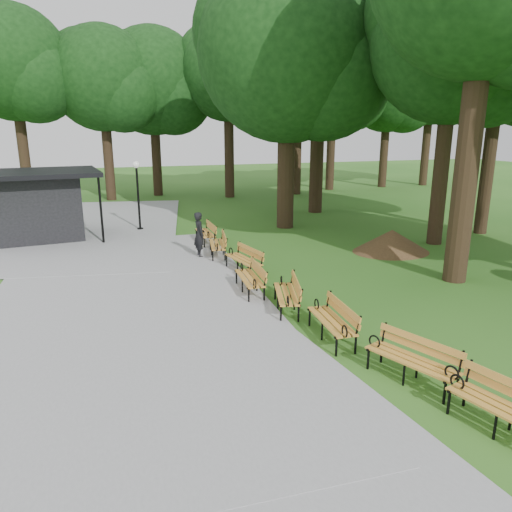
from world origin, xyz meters
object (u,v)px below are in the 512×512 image
object	(u,v)px
bench_0	(505,410)
lawn_tree_1	(454,40)
bench_5	(243,260)
person	(199,235)
bench_6	(217,245)
lawn_tree_2	(288,51)
lawn_tree_5	(502,51)
bench_3	(286,294)
lawn_tree_4	(320,68)
kiosk	(35,205)
bench_7	(205,233)
bench_4	(250,278)
bench_2	(331,321)
dirt_mound	(391,241)
bench_1	(411,361)
lamp_post	(137,181)

from	to	relation	value
bench_0	lawn_tree_1	distance (m)	15.21
bench_5	person	bearing A→B (deg)	-169.69
bench_6	lawn_tree_2	xyz separation A→B (m)	(4.38, 4.20, 7.46)
bench_6	lawn_tree_5	distance (m)	14.34
bench_5	bench_3	bearing A→B (deg)	-9.27
lawn_tree_4	kiosk	bearing A→B (deg)	-170.32
bench_5	bench_7	size ratio (longest dim) A/B	1.00
bench_3	bench_4	bearing A→B (deg)	-146.66
lawn_tree_2	lawn_tree_4	bearing A→B (deg)	46.91
bench_2	lawn_tree_4	size ratio (longest dim) A/B	0.17
dirt_mound	bench_7	world-z (taller)	bench_7
lawn_tree_2	person	bearing A→B (deg)	-140.83
bench_1	lawn_tree_5	xyz separation A→B (m)	(11.05, 10.26, 7.27)
kiosk	bench_7	bearing A→B (deg)	-30.92
lawn_tree_5	bench_1	bearing A→B (deg)	-137.12
lawn_tree_5	bench_5	bearing A→B (deg)	-168.22
kiosk	dirt_mound	distance (m)	14.85
bench_2	lawn_tree_2	distance (m)	14.68
bench_0	lamp_post	bearing A→B (deg)	177.80
lawn_tree_1	kiosk	bearing A→B (deg)	159.01
bench_2	lawn_tree_1	bearing A→B (deg)	134.57
kiosk	lamp_post	world-z (taller)	lamp_post
bench_3	lawn_tree_4	size ratio (longest dim) A/B	0.17
dirt_mound	bench_0	bearing A→B (deg)	-114.95
bench_1	lawn_tree_1	size ratio (longest dim) A/B	0.17
dirt_mound	lawn_tree_1	size ratio (longest dim) A/B	0.23
kiosk	lawn_tree_4	distance (m)	15.72
kiosk	dirt_mound	world-z (taller)	kiosk
bench_3	lawn_tree_1	xyz separation A→B (m)	(8.62, 5.04, 7.40)
bench_2	dirt_mound	bearing A→B (deg)	142.07
dirt_mound	lawn_tree_2	world-z (taller)	lawn_tree_2
lawn_tree_5	lawn_tree_2	bearing A→B (deg)	153.28
dirt_mound	bench_1	world-z (taller)	bench_1
bench_0	bench_3	world-z (taller)	same
bench_0	bench_4	xyz separation A→B (m)	(-1.78, 7.62, 0.00)
lamp_post	bench_7	xyz separation A→B (m)	(2.34, -3.58, -1.85)
lamp_post	dirt_mound	bearing A→B (deg)	-38.78
dirt_mound	bench_5	world-z (taller)	bench_5
lawn_tree_1	dirt_mound	bearing A→B (deg)	-165.95
person	bench_5	bearing A→B (deg)	-162.90
person	lawn_tree_4	bearing A→B (deg)	-51.85
lawn_tree_2	lawn_tree_5	distance (m)	8.94
lawn_tree_1	lawn_tree_4	bearing A→B (deg)	99.97
bench_5	lawn_tree_4	distance (m)	14.27
lawn_tree_1	lawn_tree_5	xyz separation A→B (m)	(3.32, 1.04, -0.12)
bench_2	lawn_tree_5	distance (m)	15.92
lawn_tree_1	bench_6	bearing A→B (deg)	174.59
bench_7	lawn_tree_2	distance (m)	8.90
person	lawn_tree_4	world-z (taller)	lawn_tree_4
person	bench_2	world-z (taller)	person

